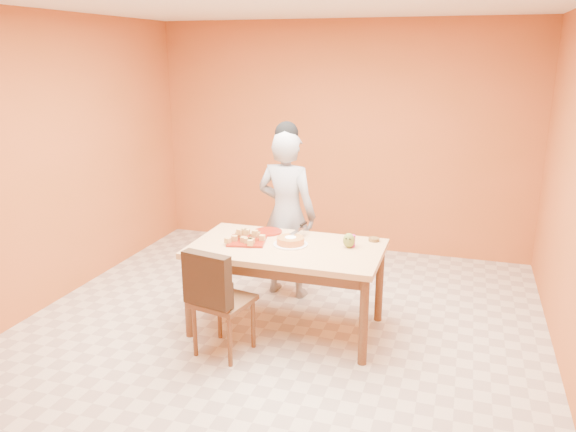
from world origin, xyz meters
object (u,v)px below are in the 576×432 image
(pastry_platter, at_px, (247,241))
(red_dinner_plate, at_px, (268,232))
(person, at_px, (287,215))
(egg_ornament, at_px, (349,240))
(dining_chair, at_px, (222,299))
(magenta_glass, at_px, (351,241))
(sponge_cake, at_px, (290,241))
(checker_tin, at_px, (374,240))
(dining_table, at_px, (287,256))

(pastry_platter, distance_m, red_dinner_plate, 0.32)
(person, relative_size, egg_ornament, 13.03)
(person, height_order, egg_ornament, person)
(dining_chair, bearing_deg, red_dinner_plate, 95.89)
(red_dinner_plate, bearing_deg, magenta_glass, -10.30)
(sponge_cake, height_order, egg_ornament, egg_ornament)
(person, bearing_deg, checker_tin, 165.63)
(person, height_order, pastry_platter, person)
(person, bearing_deg, red_dinner_plate, 91.23)
(checker_tin, bearing_deg, dining_chair, -138.71)
(person, relative_size, pastry_platter, 5.28)
(sponge_cake, bearing_deg, person, 110.37)
(dining_table, height_order, checker_tin, checker_tin)
(pastry_platter, bearing_deg, red_dinner_plate, 74.97)
(dining_chair, height_order, checker_tin, dining_chair)
(dining_table, xyz_separation_m, sponge_cake, (0.02, 0.03, 0.13))
(egg_ornament, bearing_deg, dining_chair, -163.10)
(dining_table, bearing_deg, checker_tin, 27.24)
(person, relative_size, sponge_cake, 6.98)
(sponge_cake, relative_size, egg_ornament, 1.87)
(red_dinner_plate, xyz_separation_m, egg_ornament, (0.78, -0.18, 0.06))
(egg_ornament, xyz_separation_m, checker_tin, (0.17, 0.23, -0.05))
(dining_chair, xyz_separation_m, red_dinner_plate, (0.08, 0.86, 0.30))
(person, bearing_deg, dining_chair, 91.92)
(dining_chair, relative_size, egg_ornament, 7.18)
(dining_table, xyz_separation_m, pastry_platter, (-0.36, -0.00, 0.10))
(person, relative_size, red_dinner_plate, 6.45)
(magenta_glass, xyz_separation_m, checker_tin, (0.16, 0.19, -0.03))
(dining_table, distance_m, sponge_cake, 0.14)
(dining_table, height_order, egg_ornament, egg_ornament)
(pastry_platter, xyz_separation_m, magenta_glass, (0.87, 0.16, 0.04))
(checker_tin, bearing_deg, egg_ornament, -126.83)
(dining_chair, xyz_separation_m, egg_ornament, (0.86, 0.67, 0.36))
(magenta_glass, bearing_deg, red_dinner_plate, 169.70)
(checker_tin, bearing_deg, sponge_cake, -154.18)
(red_dinner_plate, height_order, magenta_glass, magenta_glass)
(egg_ornament, bearing_deg, pastry_platter, 166.83)
(red_dinner_plate, xyz_separation_m, sponge_cake, (0.30, -0.27, 0.03))
(red_dinner_plate, xyz_separation_m, checker_tin, (0.95, 0.05, 0.01))
(person, xyz_separation_m, red_dinner_plate, (-0.04, -0.41, -0.05))
(red_dinner_plate, relative_size, magenta_glass, 2.60)
(dining_table, bearing_deg, person, 107.78)
(person, relative_size, checker_tin, 17.35)
(pastry_platter, relative_size, egg_ornament, 2.47)
(pastry_platter, bearing_deg, dining_table, 0.72)
(sponge_cake, bearing_deg, dining_table, -126.50)
(red_dinner_plate, distance_m, sponge_cake, 0.40)
(sponge_cake, bearing_deg, egg_ornament, 10.04)
(person, distance_m, pastry_platter, 0.73)
(dining_chair, xyz_separation_m, sponge_cake, (0.38, 0.59, 0.33))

